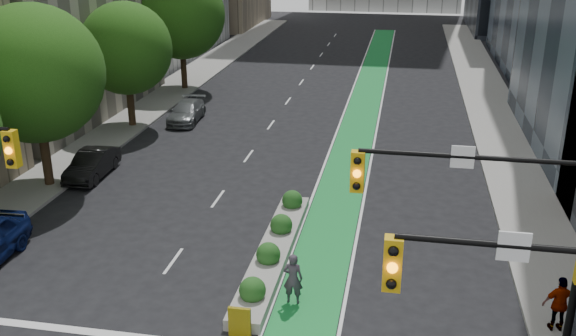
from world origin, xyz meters
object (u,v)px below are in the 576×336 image
at_px(parked_car_left_far, 187,112).
at_px(pedestrian_far, 560,304).
at_px(median_planter, 274,248).
at_px(cyclist, 293,279).
at_px(parked_car_left_mid, 92,164).

distance_m(parked_car_left_far, pedestrian_far, 27.52).
distance_m(median_planter, parked_car_left_far, 19.15).
relative_size(median_planter, cyclist, 5.59).
bearing_deg(cyclist, parked_car_left_mid, -38.84).
bearing_deg(parked_car_left_far, pedestrian_far, -50.64).
xyz_separation_m(median_planter, parked_car_left_mid, (-10.70, 6.52, 0.30)).
bearing_deg(pedestrian_far, cyclist, -10.55).
distance_m(median_planter, cyclist, 3.32).
height_order(median_planter, parked_car_left_mid, parked_car_left_mid).
relative_size(cyclist, parked_car_left_mid, 0.45).
relative_size(parked_car_left_mid, pedestrian_far, 2.24).
bearing_deg(parked_car_left_far, parked_car_left_mid, -102.11).
height_order(parked_car_left_mid, parked_car_left_far, parked_car_left_mid).
height_order(median_planter, pedestrian_far, pedestrian_far).
bearing_deg(median_planter, parked_car_left_far, 118.82).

